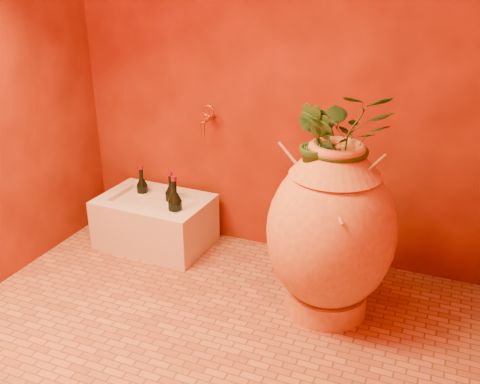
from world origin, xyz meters
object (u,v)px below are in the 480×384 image
at_px(amphora, 331,232).
at_px(wine_bottle_a, 172,202).
at_px(wine_bottle_b, 175,212).
at_px(wine_bottle_c, 143,194).
at_px(wall_tap, 207,118).
at_px(stone_basin, 155,222).

bearing_deg(amphora, wine_bottle_a, 163.28).
relative_size(amphora, wine_bottle_b, 2.55).
xyz_separation_m(wine_bottle_b, wine_bottle_c, (-0.34, 0.19, -0.02)).
relative_size(amphora, wine_bottle_c, 2.97).
xyz_separation_m(wine_bottle_a, wall_tap, (0.19, 0.13, 0.52)).
xyz_separation_m(stone_basin, wine_bottle_c, (-0.14, 0.09, 0.13)).
bearing_deg(stone_basin, wine_bottle_a, 22.76).
bearing_deg(wall_tap, stone_basin, -149.53).
relative_size(wine_bottle_c, wall_tap, 1.76).
distance_m(wine_bottle_a, wall_tap, 0.57).
xyz_separation_m(wine_bottle_b, wall_tap, (0.09, 0.27, 0.50)).
relative_size(stone_basin, wall_tap, 4.01).
bearing_deg(wine_bottle_b, stone_basin, 154.69).
height_order(wine_bottle_a, wine_bottle_b, wine_bottle_b).
bearing_deg(stone_basin, wall_tap, 30.47).
bearing_deg(wine_bottle_b, amphora, -10.69).
relative_size(wine_bottle_b, wall_tap, 2.05).
bearing_deg(amphora, wall_tap, 152.63).
bearing_deg(wine_bottle_c, wine_bottle_b, -29.00).
relative_size(stone_basin, wine_bottle_c, 2.28).
bearing_deg(wine_bottle_b, wall_tap, 71.43).
bearing_deg(wine_bottle_c, stone_basin, -33.90).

